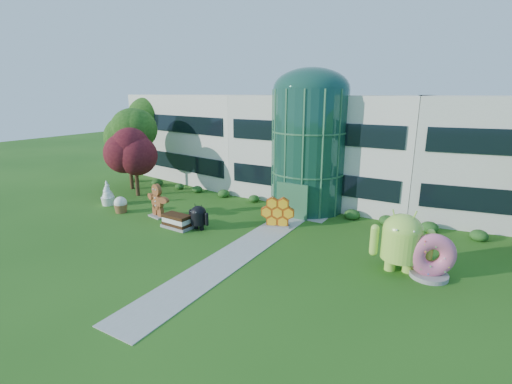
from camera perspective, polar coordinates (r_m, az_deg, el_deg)
The scene contains 14 objects.
ground at distance 22.06m, azimuth -4.69°, elevation -10.57°, with size 140.00×140.00×0.00m, color #215114.
building at distance 36.41m, azimuth 11.81°, elevation 7.04°, with size 46.00×15.00×9.30m, color beige, non-canonical shape.
atrium at distance 30.81m, azimuth 8.14°, elevation 6.27°, with size 6.00×6.00×9.80m, color #194738.
walkway at distance 23.56m, azimuth -1.86°, elevation -8.74°, with size 2.40×20.00×0.04m, color #9E9E93.
tree_red at distance 36.58m, azimuth -18.03°, elevation 4.03°, with size 4.00×4.00×6.00m, color #3F0C14, non-canonical shape.
trees_backdrop at distance 31.84m, azimuth 8.79°, elevation 5.25°, with size 52.00×8.00×8.40m, color #1A4110, non-canonical shape.
android_green at distance 21.61m, azimuth 21.51°, elevation -6.63°, with size 3.40×2.27×3.85m, color #A2DA46, non-canonical shape.
android_black at distance 26.80m, azimuth -8.84°, elevation -3.61°, with size 1.81×1.21×2.06m, color black, non-canonical shape.
donut at distance 21.77m, azimuth 25.37°, elevation -8.77°, with size 2.44×1.17×2.54m, color #DF5588, non-canonical shape.
gingerbread at distance 30.09m, azimuth -14.94°, elevation -1.24°, with size 2.92×1.12×2.69m, color brown, non-canonical shape.
ice_cream_sandwich at distance 27.54m, azimuth -12.10°, elevation -4.40°, with size 2.29×1.14×1.02m, color black, non-canonical shape.
honeycomb at distance 27.02m, azimuth 3.34°, elevation -3.33°, with size 2.59×0.92×2.03m, color #FFB119, non-canonical shape.
froyo at distance 34.70m, azimuth -21.90°, elevation -0.14°, with size 1.26×1.26×2.16m, color white, non-canonical shape.
cupcake at distance 32.26m, azimuth -20.11°, elevation -1.83°, with size 1.11×1.11×1.34m, color white, non-canonical shape.
Camera 1 is at (11.62, -16.16, 9.51)m, focal length 26.00 mm.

